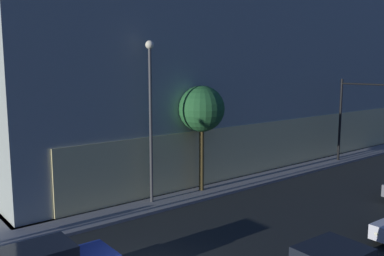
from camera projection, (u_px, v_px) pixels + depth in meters
The scene contains 4 objects.
modern_building at pixel (172, 25), 37.94m from camera, with size 36.32×25.76×22.13m.
traffic_light_far_corner at pixel (358, 107), 30.52m from camera, with size 0.33×4.54×6.23m.
street_lamp_sidewalk at pixel (150, 103), 21.51m from camera, with size 0.44×0.44×8.44m.
sidewalk_tree at pixel (202, 110), 23.69m from camera, with size 2.62×2.62×6.07m.
Camera 1 is at (-7.00, -11.17, 7.27)m, focal length 39.12 mm.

